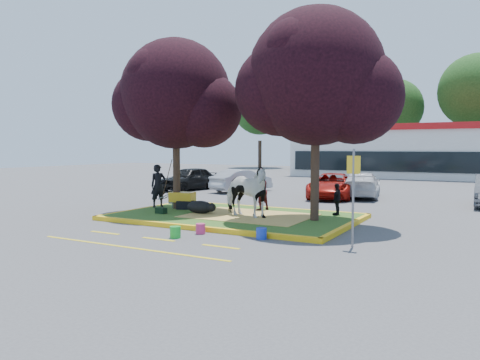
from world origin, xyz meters
The scene contains 31 objects.
ground centered at (0.00, 0.00, 0.00)m, with size 90.00×90.00×0.00m, color #424244.
median_island centered at (0.00, 0.00, 0.07)m, with size 8.00×5.00×0.15m, color #2A4E18.
curb_near centered at (0.00, -2.58, 0.07)m, with size 8.30×0.16×0.15m, color yellow.
curb_far centered at (0.00, 2.58, 0.07)m, with size 8.30×0.16×0.15m, color yellow.
curb_left centered at (-4.08, 0.00, 0.07)m, with size 0.16×5.30×0.15m, color yellow.
curb_right centered at (4.08, 0.00, 0.07)m, with size 0.16×5.30×0.15m, color yellow.
straw_bedding centered at (0.60, 0.00, 0.15)m, with size 4.20×3.00×0.01m, color tan.
tree_purple_left centered at (-2.78, 0.38, 4.36)m, with size 5.06×4.20×6.51m.
tree_purple_right centered at (2.92, 0.18, 4.56)m, with size 5.30×4.40×6.82m.
fire_lane_stripe_a centered at (-2.00, -4.20, 0.00)m, with size 1.10×0.12×0.01m, color yellow.
fire_lane_stripe_b centered at (0.00, -4.20, 0.00)m, with size 1.10×0.12×0.01m, color yellow.
fire_lane_stripe_c centered at (2.00, -4.20, 0.00)m, with size 1.10×0.12×0.01m, color yellow.
fire_lane_long centered at (0.00, -5.40, 0.00)m, with size 6.00×0.10×0.01m, color yellow.
retail_building centered at (2.00, 27.98, 2.25)m, with size 20.40×8.40×4.40m.
treeline centered at (1.23, 37.61, 7.73)m, with size 46.58×7.80×14.63m.
cow centered at (0.61, -0.33, 1.04)m, with size 0.96×2.10×1.77m, color silver.
calf centered at (-1.22, -0.32, 0.38)m, with size 1.06×0.60×0.46m, color black.
handler centered at (-3.70, 0.39, 1.00)m, with size 0.62×0.40×1.69m, color black.
visitor_a centered at (0.24, 1.54, 0.90)m, with size 0.73×0.57×1.50m, color #451316.
visitor_b centered at (3.18, 1.71, 0.71)m, with size 0.65×0.27×1.12m, color black.
wheelbarrow centered at (-2.59, 0.49, 0.59)m, with size 1.69×0.74×0.63m.
gear_bag_dark centered at (-2.38, 0.36, 0.31)m, with size 0.63×0.34×0.32m, color black.
gear_bag_green centered at (-2.45, -1.01, 0.25)m, with size 0.38×0.24×0.20m, color black.
sign_post centered at (4.95, -2.70, 1.53)m, with size 0.35×0.08×2.48m.
bucket_green centered at (0.28, -3.81, 0.16)m, with size 0.30×0.30×0.32m, color green.
bucket_pink centered at (0.55, -2.96, 0.15)m, with size 0.28×0.28×0.30m, color #CC2D65.
bucket_blue centered at (2.46, -2.80, 0.16)m, with size 0.29×0.29×0.31m, color #1838C4.
car_black centered at (-7.83, 8.35, 0.69)m, with size 1.62×4.03×1.37m, color black.
car_silver centered at (-4.66, 9.01, 0.63)m, with size 1.34×3.84×1.27m, color #9D9FA4.
car_red centered at (0.89, 8.24, 0.62)m, with size 2.05×4.45×1.24m, color #A2150D.
car_white centered at (2.09, 9.27, 0.63)m, with size 1.78×4.37×1.27m, color silver.
Camera 1 is at (8.10, -14.20, 2.52)m, focal length 35.00 mm.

